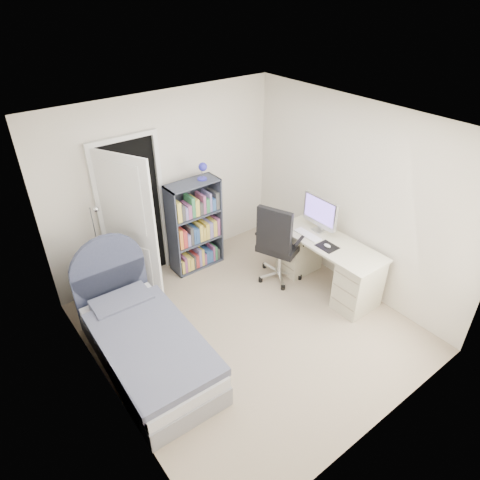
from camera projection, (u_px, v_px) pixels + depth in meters
room_shell at (250, 242)px, 4.60m from camera, size 3.50×3.70×2.60m
door at (130, 222)px, 5.39m from camera, size 0.92×0.75×2.06m
bed at (145, 343)px, 4.68m from camera, size 0.98×1.98×1.20m
nightstand at (102, 285)px, 5.41m from camera, size 0.36×0.36×0.54m
floor_lamp at (103, 261)px, 5.52m from camera, size 0.19×0.19×1.34m
bookcase at (195, 228)px, 6.05m from camera, size 0.75×0.32×1.58m
desk at (327, 262)px, 5.74m from camera, size 0.60×1.49×1.22m
office_chair at (278, 241)px, 5.71m from camera, size 0.69×0.70×1.20m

